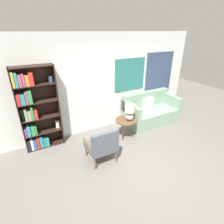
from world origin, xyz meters
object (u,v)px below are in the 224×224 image
at_px(armchair, 103,144).
at_px(couch, 150,112).
at_px(side_table, 126,121).
at_px(table_lamp, 130,112).
at_px(bookshelf, 35,112).

distance_m(armchair, couch, 2.42).
bearing_deg(armchair, side_table, 30.80).
distance_m(side_table, table_lamp, 0.31).
height_order(armchair, table_lamp, table_lamp).
bearing_deg(table_lamp, side_table, 145.40).
xyz_separation_m(side_table, table_lamp, (0.07, -0.05, 0.30)).
xyz_separation_m(armchair, table_lamp, (1.06, 0.54, 0.33)).
xyz_separation_m(bookshelf, table_lamp, (2.20, -0.75, -0.17)).
xyz_separation_m(bookshelf, couch, (3.34, -0.27, -0.63)).
bearing_deg(couch, armchair, -155.02).
bearing_deg(couch, side_table, -160.24).
height_order(bookshelf, side_table, bookshelf).
distance_m(bookshelf, couch, 3.41).
xyz_separation_m(armchair, side_table, (0.99, 0.59, 0.03)).
bearing_deg(bookshelf, side_table, -18.15).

